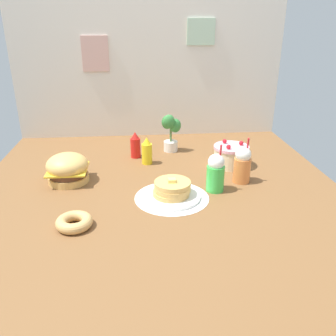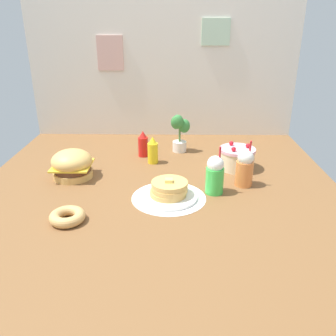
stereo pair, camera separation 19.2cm
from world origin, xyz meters
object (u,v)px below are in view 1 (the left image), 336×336
object	(u,v)px
pancake_stack	(172,191)
potted_plant	(171,131)
cream_soda_cup	(216,173)
donut_pink_glaze	(74,222)
ketchup_bottle	(135,146)
layer_cake	(231,156)
mustard_bottle	(147,152)
burger	(68,169)
orange_float_cup	(242,165)

from	to	relation	value
pancake_stack	potted_plant	size ratio (longest dim) A/B	1.11
cream_soda_cup	donut_pink_glaze	xyz separation A→B (m)	(-0.70, -0.31, -0.08)
pancake_stack	ketchup_bottle	bearing A→B (deg)	106.76
layer_cake	mustard_bottle	bearing A→B (deg)	170.79
layer_cake	potted_plant	distance (m)	0.47
burger	ketchup_bottle	xyz separation A→B (m)	(0.38, 0.36, 0.00)
cream_soda_cup	orange_float_cup	bearing A→B (deg)	28.98
pancake_stack	potted_plant	xyz separation A→B (m)	(0.06, 0.71, 0.10)
burger	orange_float_cup	xyz separation A→B (m)	(0.98, -0.09, 0.02)
burger	orange_float_cup	distance (m)	0.99
mustard_bottle	potted_plant	size ratio (longest dim) A/B	0.66
burger	donut_pink_glaze	bearing A→B (deg)	-77.96
burger	ketchup_bottle	size ratio (longest dim) A/B	1.33
cream_soda_cup	ketchup_bottle	bearing A→B (deg)	127.98
ketchup_bottle	layer_cake	bearing A→B (deg)	-19.05
ketchup_bottle	orange_float_cup	bearing A→B (deg)	-36.75
layer_cake	ketchup_bottle	distance (m)	0.63
orange_float_cup	cream_soda_cup	bearing A→B (deg)	-151.02
ketchup_bottle	orange_float_cup	distance (m)	0.75
pancake_stack	orange_float_cup	distance (m)	0.45
pancake_stack	donut_pink_glaze	distance (m)	0.52
orange_float_cup	potted_plant	world-z (taller)	potted_plant
burger	cream_soda_cup	world-z (taller)	cream_soda_cup
donut_pink_glaze	orange_float_cup	bearing A→B (deg)	24.64
ketchup_bottle	burger	bearing A→B (deg)	-137.22
donut_pink_glaze	potted_plant	bearing A→B (deg)	61.04
ketchup_bottle	cream_soda_cup	xyz separation A→B (m)	(0.42, -0.54, 0.02)
pancake_stack	donut_pink_glaze	bearing A→B (deg)	-152.58
pancake_stack	potted_plant	distance (m)	0.72
mustard_bottle	potted_plant	bearing A→B (deg)	51.84
cream_soda_cup	pancake_stack	bearing A→B (deg)	-164.65
layer_cake	cream_soda_cup	distance (m)	0.38
pancake_stack	ketchup_bottle	xyz separation A→B (m)	(-0.18, 0.61, 0.04)
burger	potted_plant	distance (m)	0.78
mustard_bottle	orange_float_cup	bearing A→B (deg)	-31.76
layer_cake	potted_plant	size ratio (longest dim) A/B	0.82
mustard_bottle	ketchup_bottle	bearing A→B (deg)	120.83
burger	layer_cake	xyz separation A→B (m)	(0.98, 0.15, -0.01)
orange_float_cup	donut_pink_glaze	bearing A→B (deg)	-155.36
layer_cake	ketchup_bottle	xyz separation A→B (m)	(-0.60, 0.21, 0.01)
mustard_bottle	orange_float_cup	xyz separation A→B (m)	(0.53, -0.33, 0.02)
burger	orange_float_cup	bearing A→B (deg)	-5.28
burger	pancake_stack	xyz separation A→B (m)	(0.57, -0.25, -0.04)
potted_plant	mustard_bottle	bearing A→B (deg)	-128.16
layer_cake	potted_plant	xyz separation A→B (m)	(-0.35, 0.31, 0.08)
cream_soda_cup	mustard_bottle	bearing A→B (deg)	129.82
layer_cake	burger	bearing A→B (deg)	-171.34
pancake_stack	layer_cake	bearing A→B (deg)	44.23
layer_cake	orange_float_cup	distance (m)	0.24
burger	cream_soda_cup	xyz separation A→B (m)	(0.81, -0.19, 0.02)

